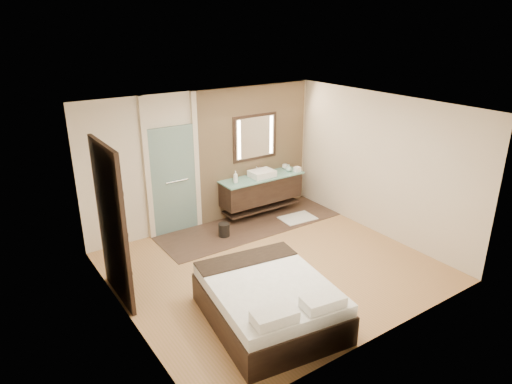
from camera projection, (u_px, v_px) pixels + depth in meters
floor at (273, 267)px, 7.75m from camera, size 5.00×5.00×0.00m
tile_strip at (250, 225)px, 9.29m from camera, size 3.80×1.30×0.01m
stone_wall at (254, 151)px, 9.55m from camera, size 2.60×0.08×2.70m
vanity at (261, 189)px, 9.60m from camera, size 1.85×0.55×0.88m
mirror_unit at (255, 137)px, 9.40m from camera, size 1.06×0.04×0.96m
frosted_door at (173, 176)px, 8.64m from camera, size 1.10×0.12×2.70m
shoji_partition at (112, 224)px, 6.50m from camera, size 0.06×1.20×2.40m
bed at (269, 301)px, 6.26m from camera, size 1.82×2.15×0.75m
bath_mat at (298, 218)px, 9.57m from camera, size 0.75×0.55×0.02m
waste_bin at (224, 230)px, 8.77m from camera, size 0.28×0.28×0.27m
tissue_box at (297, 169)px, 9.78m from camera, size 0.13×0.13×0.10m
soap_bottle_a at (236, 177)px, 9.08m from camera, size 0.12×0.12×0.25m
soap_bottle_b at (235, 177)px, 9.22m from camera, size 0.09×0.09×0.16m
soap_bottle_c at (289, 168)px, 9.76m from camera, size 0.16×0.16×0.16m
cup at (285, 167)px, 9.95m from camera, size 0.15×0.15×0.10m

